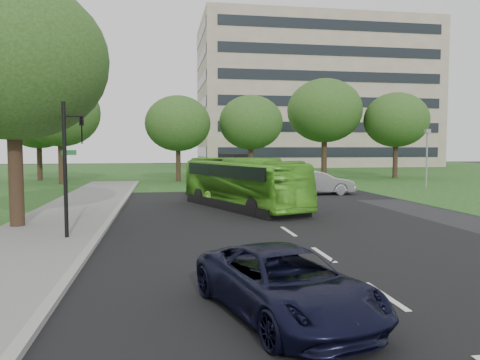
{
  "coord_description": "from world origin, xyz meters",
  "views": [
    {
      "loc": [
        -4.8,
        -19.4,
        3.27
      ],
      "look_at": [
        -0.88,
        4.22,
        1.6
      ],
      "focal_mm": 35.0,
      "sensor_mm": 36.0,
      "label": 1
    }
  ],
  "objects_px": {
    "sedan": "(317,183)",
    "tree_park_e": "(396,120)",
    "tree_park_b": "(178,124)",
    "traffic_light": "(69,160)",
    "tree_park_a": "(60,113)",
    "tree_park_c": "(251,123)",
    "bus": "(242,183)",
    "office_building": "(313,96)",
    "camera_pole": "(427,150)",
    "tree_park_d": "(325,111)",
    "tree_side_near": "(12,60)",
    "suv": "(285,283)",
    "tree_park_f": "(38,120)"
  },
  "relations": [
    {
      "from": "sedan",
      "to": "tree_park_e",
      "type": "bearing_deg",
      "value": -38.07
    },
    {
      "from": "tree_park_b",
      "to": "tree_park_e",
      "type": "relative_size",
      "value": 0.91
    },
    {
      "from": "traffic_light",
      "to": "sedan",
      "type": "bearing_deg",
      "value": 43.43
    },
    {
      "from": "tree_park_a",
      "to": "tree_park_c",
      "type": "bearing_deg",
      "value": 7.89
    },
    {
      "from": "tree_park_e",
      "to": "bus",
      "type": "bearing_deg",
      "value": -132.86
    },
    {
      "from": "tree_park_a",
      "to": "tree_park_b",
      "type": "distance_m",
      "value": 10.58
    },
    {
      "from": "office_building",
      "to": "camera_pole",
      "type": "relative_size",
      "value": 8.48
    },
    {
      "from": "traffic_light",
      "to": "bus",
      "type": "bearing_deg",
      "value": 43.99
    },
    {
      "from": "tree_park_a",
      "to": "tree_park_c",
      "type": "distance_m",
      "value": 17.79
    },
    {
      "from": "tree_park_d",
      "to": "sedan",
      "type": "relative_size",
      "value": 2.1
    },
    {
      "from": "tree_park_a",
      "to": "camera_pole",
      "type": "relative_size",
      "value": 1.96
    },
    {
      "from": "tree_park_e",
      "to": "tree_park_c",
      "type": "bearing_deg",
      "value": -177.89
    },
    {
      "from": "tree_side_near",
      "to": "sedan",
      "type": "height_order",
      "value": "tree_side_near"
    },
    {
      "from": "traffic_light",
      "to": "suv",
      "type": "bearing_deg",
      "value": -59.03
    },
    {
      "from": "tree_park_c",
      "to": "tree_park_d",
      "type": "xyz_separation_m",
      "value": [
        8.56,
        2.48,
        1.47
      ]
    },
    {
      "from": "office_building",
      "to": "tree_park_c",
      "type": "xyz_separation_m",
      "value": [
        -18.02,
        -35.32,
        -6.76
      ]
    },
    {
      "from": "tree_park_e",
      "to": "bus",
      "type": "relative_size",
      "value": 0.93
    },
    {
      "from": "sedan",
      "to": "suv",
      "type": "bearing_deg",
      "value": 163.7
    },
    {
      "from": "sedan",
      "to": "camera_pole",
      "type": "bearing_deg",
      "value": -68.39
    },
    {
      "from": "office_building",
      "to": "camera_pole",
      "type": "distance_m",
      "value": 48.35
    },
    {
      "from": "tree_park_f",
      "to": "bus",
      "type": "height_order",
      "value": "tree_park_f"
    },
    {
      "from": "tree_park_a",
      "to": "camera_pole",
      "type": "height_order",
      "value": "tree_park_a"
    },
    {
      "from": "tree_park_c",
      "to": "tree_park_d",
      "type": "relative_size",
      "value": 0.79
    },
    {
      "from": "office_building",
      "to": "tree_park_a",
      "type": "xyz_separation_m",
      "value": [
        -35.64,
        -37.76,
        -6.21
      ]
    },
    {
      "from": "tree_park_a",
      "to": "tree_park_c",
      "type": "relative_size",
      "value": 1.1
    },
    {
      "from": "tree_park_a",
      "to": "tree_side_near",
      "type": "distance_m",
      "value": 24.08
    },
    {
      "from": "tree_park_a",
      "to": "tree_park_e",
      "type": "bearing_deg",
      "value": 5.16
    },
    {
      "from": "tree_side_near",
      "to": "sedan",
      "type": "xyz_separation_m",
      "value": [
        16.34,
        11.33,
        -5.85
      ]
    },
    {
      "from": "tree_park_d",
      "to": "camera_pole",
      "type": "height_order",
      "value": "tree_park_d"
    },
    {
      "from": "suv",
      "to": "sedan",
      "type": "bearing_deg",
      "value": 54.78
    },
    {
      "from": "office_building",
      "to": "sedan",
      "type": "distance_m",
      "value": 54.11
    },
    {
      "from": "tree_park_c",
      "to": "suv",
      "type": "relative_size",
      "value": 1.79
    },
    {
      "from": "tree_side_near",
      "to": "suv",
      "type": "xyz_separation_m",
      "value": [
        8.05,
        -11.13,
        -6.03
      ]
    },
    {
      "from": "tree_park_c",
      "to": "office_building",
      "type": "bearing_deg",
      "value": 62.97
    },
    {
      "from": "tree_park_c",
      "to": "tree_park_f",
      "type": "height_order",
      "value": "tree_park_f"
    },
    {
      "from": "suv",
      "to": "camera_pole",
      "type": "distance_m",
      "value": 31.78
    },
    {
      "from": "tree_park_e",
      "to": "camera_pole",
      "type": "xyz_separation_m",
      "value": [
        -3.79,
        -12.3,
        -3.13
      ]
    },
    {
      "from": "tree_park_a",
      "to": "suv",
      "type": "distance_m",
      "value": 37.17
    },
    {
      "from": "tree_park_b",
      "to": "tree_park_c",
      "type": "relative_size",
      "value": 0.97
    },
    {
      "from": "tree_park_b",
      "to": "tree_park_a",
      "type": "bearing_deg",
      "value": -169.82
    },
    {
      "from": "tree_park_e",
      "to": "office_building",
      "type": "bearing_deg",
      "value": 86.44
    },
    {
      "from": "tree_park_c",
      "to": "suv",
      "type": "bearing_deg",
      "value": -99.75
    },
    {
      "from": "tree_park_c",
      "to": "sedan",
      "type": "xyz_separation_m",
      "value": [
        1.85,
        -14.97,
        -4.9
      ]
    },
    {
      "from": "tree_park_c",
      "to": "camera_pole",
      "type": "relative_size",
      "value": 1.79
    },
    {
      "from": "office_building",
      "to": "tree_park_b",
      "type": "height_order",
      "value": "office_building"
    },
    {
      "from": "bus",
      "to": "traffic_light",
      "type": "height_order",
      "value": "traffic_light"
    },
    {
      "from": "tree_park_f",
      "to": "bus",
      "type": "bearing_deg",
      "value": -56.13
    },
    {
      "from": "tree_park_a",
      "to": "suv",
      "type": "relative_size",
      "value": 1.96
    },
    {
      "from": "tree_park_f",
      "to": "traffic_light",
      "type": "bearing_deg",
      "value": -74.55
    },
    {
      "from": "tree_park_d",
      "to": "traffic_light",
      "type": "xyz_separation_m",
      "value": [
        -20.47,
        -31.61,
        -4.37
      ]
    }
  ]
}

